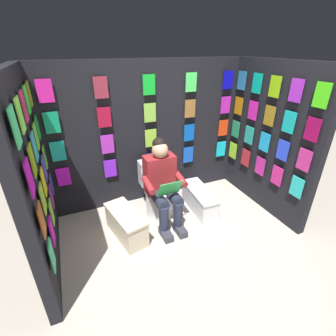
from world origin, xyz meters
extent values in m
plane|color=#B2A899|center=(0.00, 0.00, 0.00)|extent=(30.00, 30.00, 0.00)
cube|color=black|center=(0.00, -1.68, 1.03)|extent=(2.97, 0.10, 2.07)
cube|color=#C411C5|center=(1.25, -1.59, 0.64)|extent=(0.17, 0.01, 0.26)
cube|color=#8021EE|center=(0.63, -1.59, 0.64)|extent=(0.17, 0.01, 0.26)
cube|color=#0F39A2|center=(0.00, -1.59, 0.64)|extent=(0.17, 0.01, 0.26)
cube|color=blue|center=(-0.63, -1.59, 0.64)|extent=(0.17, 0.01, 0.26)
cube|color=#15C8E8|center=(-1.25, -1.59, 0.64)|extent=(0.17, 0.01, 0.26)
cube|color=teal|center=(1.25, -1.59, 1.01)|extent=(0.17, 0.01, 0.26)
cube|color=#B42DCC|center=(0.63, -1.59, 1.01)|extent=(0.17, 0.01, 0.26)
cube|color=#9AD93B|center=(0.00, -1.59, 1.01)|extent=(0.17, 0.01, 0.26)
cube|color=blue|center=(-0.63, -1.59, 1.01)|extent=(0.17, 0.01, 0.26)
cube|color=#F03912|center=(-1.25, -1.59, 1.01)|extent=(0.17, 0.01, 0.26)
cube|color=#119163|center=(1.25, -1.59, 1.38)|extent=(0.17, 0.01, 0.26)
cube|color=#A71030|center=(0.63, -1.59, 1.38)|extent=(0.17, 0.01, 0.26)
cube|color=#8CCF44|center=(0.00, -1.59, 1.38)|extent=(0.17, 0.01, 0.26)
cube|color=olive|center=(-0.63, -1.59, 1.38)|extent=(0.17, 0.01, 0.26)
cube|color=#BC22B7|center=(-1.25, -1.59, 1.38)|extent=(0.17, 0.01, 0.26)
cube|color=#E71D9D|center=(1.25, -1.59, 1.75)|extent=(0.17, 0.01, 0.26)
cube|color=maroon|center=(0.63, -1.59, 1.75)|extent=(0.17, 0.01, 0.26)
cube|color=green|center=(0.00, -1.59, 1.75)|extent=(0.17, 0.01, 0.26)
cube|color=#4BF15F|center=(-0.63, -1.59, 1.75)|extent=(0.17, 0.01, 0.26)
cube|color=#0E0CC1|center=(-1.25, -1.59, 1.75)|extent=(0.17, 0.01, 0.26)
cube|color=black|center=(-1.48, -0.81, 1.03)|extent=(0.10, 1.63, 2.07)
cube|color=#9FDA28|center=(-1.40, -1.46, 0.64)|extent=(0.01, 0.17, 0.26)
cube|color=red|center=(-1.40, -1.14, 0.64)|extent=(0.01, 0.17, 0.26)
cube|color=#CC2594|center=(-1.40, -0.81, 0.64)|extent=(0.01, 0.17, 0.26)
cube|color=#D32481|center=(-1.40, -0.49, 0.64)|extent=(0.01, 0.17, 0.26)
cube|color=#26C7C5|center=(-1.40, -0.17, 0.64)|extent=(0.01, 0.17, 0.26)
cube|color=#1D8C5E|center=(-1.40, -1.46, 1.01)|extent=(0.01, 0.17, 0.26)
cube|color=teal|center=(-1.40, -1.14, 1.01)|extent=(0.01, 0.17, 0.26)
cube|color=#1EA8E9|center=(-1.40, -0.81, 1.01)|extent=(0.01, 0.17, 0.26)
cube|color=blue|center=(-1.40, -0.49, 1.01)|extent=(0.01, 0.17, 0.26)
cube|color=#CD2C86|center=(-1.40, -0.17, 1.01)|extent=(0.01, 0.17, 0.26)
cube|color=#B1760C|center=(-1.40, -1.46, 1.38)|extent=(0.01, 0.17, 0.26)
cube|color=#DB20A5|center=(-1.40, -1.14, 1.38)|extent=(0.01, 0.17, 0.26)
cube|color=olive|center=(-1.40, -0.81, 1.38)|extent=(0.01, 0.17, 0.26)
cube|color=#16B4B5|center=(-1.40, -0.49, 1.38)|extent=(0.01, 0.17, 0.26)
cube|color=#910C48|center=(-1.40, -0.17, 1.38)|extent=(0.01, 0.17, 0.26)
cube|color=teal|center=(-1.40, -1.46, 1.75)|extent=(0.01, 0.17, 0.26)
cube|color=#0BB39A|center=(-1.40, -1.14, 1.75)|extent=(0.01, 0.17, 0.26)
cube|color=#87CB13|center=(-1.40, -0.81, 1.75)|extent=(0.01, 0.17, 0.26)
cube|color=purple|center=(-1.40, -0.49, 1.75)|extent=(0.01, 0.17, 0.26)
cube|color=#46E519|center=(-1.40, -0.17, 1.75)|extent=(0.01, 0.17, 0.26)
cube|color=black|center=(1.48, -0.81, 1.03)|extent=(0.10, 1.63, 2.07)
cube|color=#40D58A|center=(1.40, -0.17, 0.64)|extent=(0.01, 0.17, 0.26)
cube|color=#D20EC7|center=(1.40, -0.49, 0.64)|extent=(0.01, 0.17, 0.26)
cube|color=#84DE3A|center=(1.40, -0.81, 0.64)|extent=(0.01, 0.17, 0.26)
cube|color=#932C88|center=(1.40, -1.14, 0.64)|extent=(0.01, 0.17, 0.26)
cube|color=#463AB1|center=(1.40, -1.46, 0.64)|extent=(0.01, 0.17, 0.26)
cube|color=#B15119|center=(1.40, -0.17, 1.01)|extent=(0.01, 0.17, 0.26)
cube|color=#96CF2A|center=(1.40, -0.49, 1.01)|extent=(0.01, 0.17, 0.26)
cube|color=yellow|center=(1.40, -0.81, 1.01)|extent=(0.01, 0.17, 0.26)
cube|color=#4F42D0|center=(1.40, -1.14, 1.01)|extent=(0.01, 0.17, 0.26)
cube|color=#6ECA42|center=(1.40, -1.46, 1.01)|extent=(0.01, 0.17, 0.26)
cube|color=#BD11AC|center=(1.40, -0.17, 1.38)|extent=(0.01, 0.17, 0.26)
cube|color=#82A011|center=(1.40, -0.49, 1.38)|extent=(0.01, 0.17, 0.26)
cube|color=#34B4C1|center=(1.40, -0.81, 1.38)|extent=(0.01, 0.17, 0.26)
cube|color=#7CE334|center=(1.40, -1.14, 1.38)|extent=(0.01, 0.17, 0.26)
cube|color=green|center=(1.40, -1.46, 1.38)|extent=(0.01, 0.17, 0.26)
cube|color=#39D073|center=(1.40, -0.17, 1.75)|extent=(0.01, 0.17, 0.26)
cube|color=#84F242|center=(1.40, -0.49, 1.75)|extent=(0.01, 0.17, 0.26)
cube|color=#BF2855|center=(1.40, -0.81, 1.75)|extent=(0.01, 0.17, 0.26)
cube|color=#30E62F|center=(1.40, -1.14, 1.75)|extent=(0.01, 0.17, 0.26)
cube|color=#6FA514|center=(1.40, -1.46, 1.75)|extent=(0.01, 0.17, 0.26)
cylinder|color=white|center=(0.07, -1.11, 0.20)|extent=(0.38, 0.38, 0.40)
cylinder|color=white|center=(0.07, -1.11, 0.41)|extent=(0.41, 0.41, 0.02)
cube|color=white|center=(0.07, -1.37, 0.58)|extent=(0.38, 0.18, 0.36)
cylinder|color=white|center=(0.07, -1.28, 0.58)|extent=(0.39, 0.07, 0.39)
cube|color=maroon|center=(0.07, -1.08, 0.68)|extent=(0.40, 0.22, 0.52)
sphere|color=tan|center=(0.07, -1.05, 1.04)|extent=(0.21, 0.21, 0.21)
sphere|color=black|center=(0.07, -1.08, 1.11)|extent=(0.17, 0.17, 0.17)
cylinder|color=#23283D|center=(-0.03, -0.89, 0.44)|extent=(0.15, 0.40, 0.15)
cylinder|color=#23283D|center=(0.17, -0.88, 0.44)|extent=(0.15, 0.40, 0.15)
cylinder|color=#23283D|center=(-0.03, -0.71, 0.21)|extent=(0.12, 0.12, 0.42)
cylinder|color=#23283D|center=(0.17, -0.70, 0.21)|extent=(0.12, 0.12, 0.42)
cube|color=#33333D|center=(-0.03, -0.65, 0.04)|extent=(0.11, 0.26, 0.09)
cube|color=#33333D|center=(0.17, -0.64, 0.04)|extent=(0.11, 0.26, 0.09)
cylinder|color=maroon|center=(-0.15, -0.91, 0.66)|extent=(0.09, 0.31, 0.13)
cylinder|color=maroon|center=(0.29, -0.90, 0.66)|extent=(0.09, 0.31, 0.13)
cube|color=green|center=(0.07, -0.74, 0.64)|extent=(0.30, 0.13, 0.23)
cube|color=silver|center=(-0.53, -1.01, 0.15)|extent=(0.30, 0.73, 0.30)
cube|color=white|center=(-0.53, -1.01, 0.31)|extent=(0.31, 0.76, 0.03)
cube|color=beige|center=(0.62, -0.87, 0.16)|extent=(0.41, 0.71, 0.33)
cube|color=beige|center=(0.62, -0.87, 0.34)|extent=(0.43, 0.74, 0.03)
camera|label=1|loc=(1.10, 1.60, 2.21)|focal=26.23mm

